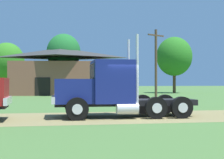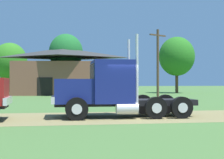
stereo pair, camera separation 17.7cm
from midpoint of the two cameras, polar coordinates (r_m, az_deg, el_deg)
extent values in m
plane|color=#4A7136|center=(15.92, 2.90, -6.59)|extent=(200.00, 200.00, 0.00)
cube|color=olive|center=(15.92, 2.90, -6.58)|extent=(120.00, 5.26, 0.01)
cube|color=black|center=(15.93, 2.08, -4.05)|extent=(6.88, 1.60, 0.28)
cube|color=navy|center=(15.60, -7.08, -2.02)|extent=(1.82, 2.08, 1.15)
cube|color=silver|center=(15.60, -10.60, -3.46)|extent=(0.16, 2.28, 0.32)
cube|color=navy|center=(15.77, -0.40, -0.38)|extent=(1.87, 2.38, 2.04)
cube|color=#2D3D4C|center=(15.66, -3.84, 1.11)|extent=(0.04, 1.98, 0.90)
cylinder|color=silver|center=(15.07, 4.13, 1.89)|extent=(0.14, 0.14, 3.24)
cylinder|color=silver|center=(16.90, 2.62, 1.65)|extent=(0.14, 0.14, 3.24)
cylinder|color=silver|center=(14.90, 2.37, -5.14)|extent=(1.00, 0.52, 0.52)
cylinder|color=black|center=(14.46, -6.53, -5.19)|extent=(1.03, 0.30, 1.03)
cylinder|color=silver|center=(14.30, -6.49, -5.24)|extent=(0.46, 0.04, 0.46)
cylinder|color=black|center=(16.82, -6.95, -4.50)|extent=(1.03, 0.30, 1.03)
cylinder|color=silver|center=(16.98, -6.97, -4.46)|extent=(0.46, 0.04, 0.46)
cylinder|color=black|center=(15.50, 11.88, -4.85)|extent=(1.03, 0.30, 1.03)
cylinder|color=silver|center=(15.35, 12.10, -4.90)|extent=(0.46, 0.04, 0.46)
cylinder|color=black|center=(17.73, 9.07, -4.28)|extent=(1.03, 0.30, 1.03)
cylinder|color=silver|center=(17.88, 8.91, -4.25)|extent=(0.46, 0.04, 0.46)
cylinder|color=black|center=(15.09, 7.44, -4.98)|extent=(1.03, 0.30, 1.03)
cylinder|color=silver|center=(14.94, 7.62, -5.03)|extent=(0.46, 0.04, 0.46)
cylinder|color=black|center=(17.37, 5.15, -4.37)|extent=(1.03, 0.30, 1.03)
cylinder|color=silver|center=(17.52, 5.02, -4.33)|extent=(0.46, 0.04, 0.46)
cube|color=silver|center=(15.17, -18.21, -3.56)|extent=(0.26, 2.20, 0.32)
cube|color=brown|center=(42.55, -9.07, 0.16)|extent=(12.70, 8.53, 4.19)
pyramid|color=#363636|center=(42.71, -9.07, 4.69)|extent=(13.34, 8.96, 1.28)
cube|color=black|center=(39.25, -12.28, -1.24)|extent=(1.79, 0.28, 2.20)
cylinder|color=brown|center=(33.42, 7.61, 2.76)|extent=(0.26, 0.26, 7.06)
cube|color=brown|center=(33.70, 7.60, 7.74)|extent=(2.01, 1.16, 0.14)
cylinder|color=#513823|center=(55.33, -18.14, -0.68)|extent=(0.44, 0.44, 2.74)
ellipsoid|color=#347E20|center=(55.42, -18.13, 3.04)|extent=(5.59, 5.59, 6.15)
cylinder|color=#513823|center=(43.84, -8.65, -0.09)|extent=(0.44, 0.44, 3.82)
ellipsoid|color=#206B2B|center=(44.01, -8.65, 4.76)|extent=(4.53, 4.53, 4.99)
cylinder|color=#513823|center=(48.62, 10.83, -0.40)|extent=(0.44, 0.44, 3.32)
ellipsoid|color=#29731F|center=(48.76, 10.83, 4.03)|extent=(5.25, 5.25, 5.78)
camera|label=1|loc=(0.09, -90.32, 0.00)|focal=51.81mm
camera|label=2|loc=(0.09, 89.68, 0.00)|focal=51.81mm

